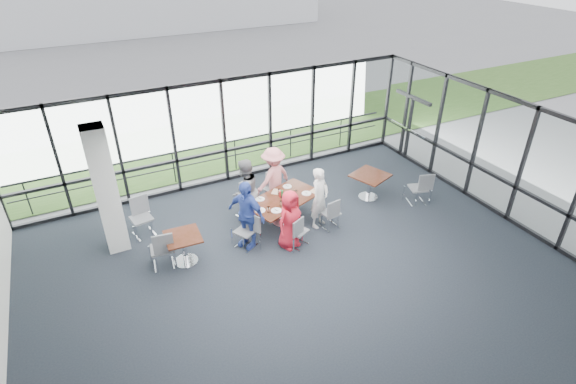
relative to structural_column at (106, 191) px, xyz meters
name	(u,v)px	position (x,y,z in m)	size (l,w,h in m)	color
floor	(304,275)	(3.60, -3.00, -1.61)	(12.00, 10.00, 0.02)	black
ceiling	(307,147)	(3.60, -3.00, 1.60)	(12.00, 10.00, 0.04)	white
curtain_wall_back	(224,132)	(3.60, 2.00, 0.00)	(12.00, 0.10, 3.20)	white
curtain_wall_right	(506,159)	(9.60, -3.00, 0.00)	(0.10, 10.00, 3.20)	white
exit_door	(409,129)	(9.60, 0.75, -0.55)	(0.12, 1.60, 2.10)	black
structural_column	(106,191)	(0.00, 0.00, 0.00)	(0.50, 0.50, 3.20)	white
apron	(184,126)	(3.60, 7.00, -1.62)	(80.00, 70.00, 0.02)	slate
grass_strip	(199,143)	(3.60, 5.00, -1.59)	(80.00, 5.00, 0.01)	#2D521A
guard_rail	(220,158)	(3.60, 2.60, -1.10)	(0.06, 0.06, 12.00)	#2D2D33
main_table	(283,202)	(4.10, -0.89, -0.97)	(2.23, 1.70, 0.75)	#3C1E0E
side_table_left	(183,240)	(1.32, -1.33, -0.98)	(0.84, 0.84, 0.75)	#3C1E0E
side_table_right	(370,178)	(6.89, -0.88, -0.96)	(1.19, 1.19, 0.75)	#3C1E0E
diner_near_left	(290,220)	(3.80, -1.88, -0.83)	(0.76, 0.49, 1.55)	red
diner_near_right	(320,198)	(4.90, -1.43, -0.76)	(0.61, 0.45, 1.67)	silver
diner_far_left	(245,191)	(3.28, -0.33, -0.71)	(0.86, 0.53, 1.78)	slate
diner_far_right	(273,178)	(4.25, -0.01, -0.71)	(1.15, 0.59, 1.78)	#DB7C7E
diner_end	(246,214)	(2.88, -1.38, -0.70)	(1.05, 0.58, 1.80)	#2F47A2
chair_main_nl	(298,231)	(3.98, -1.96, -1.17)	(0.42, 0.42, 0.86)	slate
chair_main_nr	(330,213)	(5.10, -1.65, -1.16)	(0.43, 0.43, 0.88)	slate
chair_main_fl	(247,201)	(3.36, -0.19, -1.11)	(0.48, 0.48, 0.98)	slate
chair_main_fr	(270,188)	(4.26, 0.23, -1.16)	(0.43, 0.43, 0.88)	slate
chair_main_end	(245,231)	(2.81, -1.43, -1.14)	(0.45, 0.45, 0.92)	slate
chair_spare_la	(161,249)	(0.82, -1.24, -1.11)	(0.48, 0.48, 0.98)	slate
chair_spare_lb	(141,218)	(0.66, 0.21, -1.10)	(0.49, 0.49, 1.00)	slate
chair_spare_r	(418,188)	(7.96, -1.73, -1.12)	(0.47, 0.47, 0.96)	slate
plate_nl	(276,211)	(3.69, -1.36, -0.84)	(0.27, 0.27, 0.01)	white
plate_nr	(306,193)	(4.77, -0.96, -0.84)	(0.25, 0.25, 0.01)	white
plate_fl	(260,199)	(3.55, -0.67, -0.84)	(0.24, 0.24, 0.01)	white
plate_fr	(287,186)	(4.48, -0.40, -0.84)	(0.24, 0.24, 0.01)	white
plate_end	(260,210)	(3.34, -1.16, -0.84)	(0.27, 0.27, 0.01)	white
tumbler_a	(281,203)	(3.90, -1.20, -0.78)	(0.07, 0.07, 0.14)	white
tumbler_b	(296,193)	(4.47, -0.92, -0.78)	(0.07, 0.07, 0.14)	white
tumbler_c	(279,192)	(4.11, -0.66, -0.78)	(0.07, 0.07, 0.15)	white
tumbler_d	(268,209)	(3.50, -1.31, -0.78)	(0.07, 0.07, 0.15)	white
menu_a	(291,207)	(4.11, -1.36, -0.85)	(0.32, 0.23, 0.00)	silver
menu_b	(315,191)	(5.04, -0.93, -0.85)	(0.28, 0.19, 0.00)	silver
menu_c	(276,192)	(4.09, -0.51, -0.85)	(0.29, 0.20, 0.00)	silver
condiment_caddy	(282,197)	(4.12, -0.84, -0.83)	(0.10, 0.07, 0.04)	black
ketchup_bottle	(280,194)	(4.06, -0.82, -0.76)	(0.06, 0.06, 0.18)	#A21F1B
green_bottle	(282,194)	(4.11, -0.82, -0.75)	(0.05, 0.05, 0.20)	#197232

